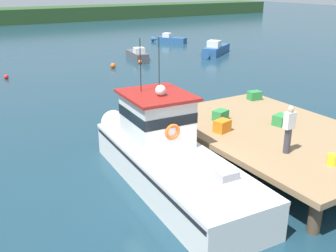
# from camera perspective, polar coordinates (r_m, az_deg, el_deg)

# --- Properties ---
(ground_plane) EXTENTS (200.00, 200.00, 0.00)m
(ground_plane) POSITION_cam_1_polar(r_m,az_deg,el_deg) (13.35, 0.13, -9.19)
(ground_plane) COLOR #193847
(dock) EXTENTS (6.00, 9.00, 1.20)m
(dock) POSITION_cam_1_polar(r_m,az_deg,el_deg) (15.69, 15.31, -0.99)
(dock) COLOR #4C3D2D
(dock) RESTS_ON ground
(main_fishing_boat) EXTENTS (2.99, 9.89, 4.80)m
(main_fishing_boat) POSITION_cam_1_polar(r_m,az_deg,el_deg) (13.47, -0.37, -4.11)
(main_fishing_boat) COLOR silver
(main_fishing_boat) RESTS_ON ground
(crate_stack_mid_dock) EXTENTS (0.66, 0.52, 0.41)m
(crate_stack_mid_dock) POSITION_cam_1_polar(r_m,az_deg,el_deg) (19.42, 12.41, 4.34)
(crate_stack_mid_dock) COLOR #2D8442
(crate_stack_mid_dock) RESTS_ON dock
(crate_single_far) EXTENTS (0.70, 0.58, 0.42)m
(crate_single_far) POSITION_cam_1_polar(r_m,az_deg,el_deg) (16.19, 15.97, 0.87)
(crate_single_far) COLOR #2D8442
(crate_single_far) RESTS_ON dock
(crate_single_by_cleat) EXTENTS (0.69, 0.57, 0.46)m
(crate_single_by_cleat) POSITION_cam_1_polar(r_m,az_deg,el_deg) (14.98, 7.85, 0.01)
(crate_single_by_cleat) COLOR orange
(crate_single_by_cleat) RESTS_ON dock
(crate_stack_near_edge) EXTENTS (0.70, 0.59, 0.42)m
(crate_stack_near_edge) POSITION_cam_1_polar(r_m,az_deg,el_deg) (16.25, 7.60, 1.56)
(crate_stack_near_edge) COLOR #2D8442
(crate_stack_near_edge) RESTS_ON dock
(bait_bucket) EXTENTS (0.32, 0.32, 0.34)m
(bait_bucket) POSITION_cam_1_polar(r_m,az_deg,el_deg) (13.24, 22.70, -4.50)
(bait_bucket) COLOR yellow
(bait_bucket) RESTS_ON dock
(deckhand_by_the_boat) EXTENTS (0.36, 0.22, 1.63)m
(deckhand_by_the_boat) POSITION_cam_1_polar(r_m,az_deg,el_deg) (13.38, 17.08, -0.34)
(deckhand_by_the_boat) COLOR #383842
(deckhand_by_the_boat) RESTS_ON dock
(moored_boat_far_left) EXTENTS (3.04, 3.88, 1.06)m
(moored_boat_far_left) POSITION_cam_1_polar(r_m,az_deg,el_deg) (46.08, 0.20, 12.44)
(moored_boat_far_left) COLOR #285184
(moored_boat_far_left) RESTS_ON ground
(moored_boat_off_the_point) EXTENTS (1.56, 4.35, 1.09)m
(moored_boat_off_the_point) POSITION_cam_1_polar(r_m,az_deg,el_deg) (35.95, -4.35, 10.21)
(moored_boat_off_the_point) COLOR #4C4C51
(moored_boat_off_the_point) RESTS_ON ground
(moored_boat_far_right) EXTENTS (5.06, 3.94, 1.37)m
(moored_boat_far_right) POSITION_cam_1_polar(r_m,az_deg,el_deg) (38.43, 6.83, 10.92)
(moored_boat_far_right) COLOR #285184
(moored_boat_far_right) RESTS_ON ground
(mooring_buoy_inshore) EXTENTS (0.34, 0.34, 0.34)m
(mooring_buoy_inshore) POSITION_cam_1_polar(r_m,az_deg,el_deg) (30.59, -22.39, 6.61)
(mooring_buoy_inshore) COLOR red
(mooring_buoy_inshore) RESTS_ON ground
(mooring_buoy_channel_marker) EXTENTS (0.42, 0.42, 0.42)m
(mooring_buoy_channel_marker) POSITION_cam_1_polar(r_m,az_deg,el_deg) (32.33, -7.97, 8.66)
(mooring_buoy_channel_marker) COLOR #EA5B19
(mooring_buoy_channel_marker) RESTS_ON ground
(mooring_buoy_outer) EXTENTS (0.35, 0.35, 0.35)m
(mooring_buoy_outer) POSITION_cam_1_polar(r_m,az_deg,el_deg) (33.89, -4.07, 9.27)
(mooring_buoy_outer) COLOR #EA5B19
(mooring_buoy_outer) RESTS_ON ground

